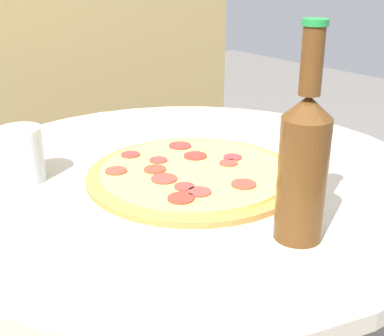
{
  "coord_description": "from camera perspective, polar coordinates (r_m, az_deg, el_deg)",
  "views": [
    {
      "loc": [
        -0.56,
        -0.68,
        1.12
      ],
      "look_at": [
        -0.0,
        -0.02,
        0.76
      ],
      "focal_mm": 50.0,
      "sensor_mm": 36.0,
      "label": 1
    }
  ],
  "objects": [
    {
      "name": "fence_panel",
      "position": [
        1.69,
        -19.81,
        7.61
      ],
      "size": [
        1.79,
        0.04,
        1.45
      ],
      "color": "tan",
      "rests_on": "ground_plane"
    },
    {
      "name": "table",
      "position": [
        1.05,
        -0.61,
        -10.87
      ],
      "size": [
        0.9,
        0.9,
        0.74
      ],
      "color": "#B2A893",
      "rests_on": "ground_plane"
    },
    {
      "name": "beer_bottle",
      "position": [
        0.72,
        11.81,
        0.66
      ],
      "size": [
        0.07,
        0.07,
        0.3
      ],
      "color": "#563314",
      "rests_on": "table"
    },
    {
      "name": "pizza",
      "position": [
        0.94,
        -0.03,
        -0.69
      ],
      "size": [
        0.38,
        0.38,
        0.02
      ],
      "color": "#B77F3D",
      "rests_on": "table"
    },
    {
      "name": "drinking_glass",
      "position": [
        0.96,
        -17.69,
        1.4
      ],
      "size": [
        0.07,
        0.07,
        0.09
      ],
      "color": "silver",
      "rests_on": "table"
    }
  ]
}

